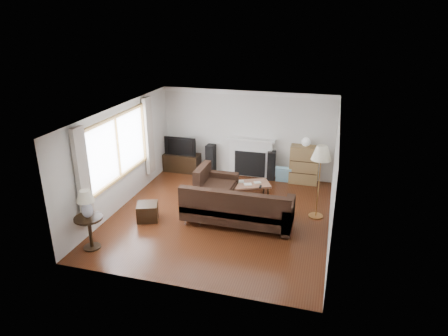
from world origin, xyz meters
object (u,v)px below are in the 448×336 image
(sectional_sofa, at_px, (238,206))
(coffee_table, at_px, (248,191))
(side_table, at_px, (90,233))
(bookshelf, at_px, (304,165))
(floor_lamp, at_px, (319,182))
(tv_stand, at_px, (182,162))

(sectional_sofa, xyz_separation_m, coffee_table, (-0.05, 1.36, -0.23))
(side_table, bearing_deg, coffee_table, 50.98)
(bookshelf, distance_m, sectional_sofa, 3.04)
(coffee_table, distance_m, floor_lamp, 1.97)
(tv_stand, height_order, coffee_table, tv_stand)
(floor_lamp, height_order, side_table, floor_lamp)
(coffee_table, xyz_separation_m, side_table, (-2.58, -3.18, 0.14))
(tv_stand, height_order, floor_lamp, floor_lamp)
(bookshelf, distance_m, coffee_table, 1.94)
(coffee_table, height_order, side_table, side_table)
(coffee_table, distance_m, side_table, 4.09)
(tv_stand, relative_size, floor_lamp, 0.61)
(sectional_sofa, bearing_deg, tv_stand, 131.44)
(coffee_table, bearing_deg, side_table, -153.78)
(tv_stand, relative_size, sectional_sofa, 0.40)
(sectional_sofa, distance_m, coffee_table, 1.38)
(sectional_sofa, height_order, side_table, sectional_sofa)
(sectional_sofa, height_order, coffee_table, sectional_sofa)
(floor_lamp, distance_m, side_table, 5.09)
(bookshelf, xyz_separation_m, floor_lamp, (0.48, -1.98, 0.33))
(bookshelf, xyz_separation_m, sectional_sofa, (-1.23, -2.78, -0.11))
(bookshelf, bearing_deg, coffee_table, -132.15)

